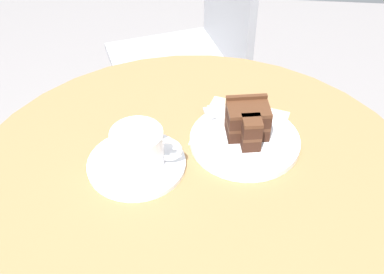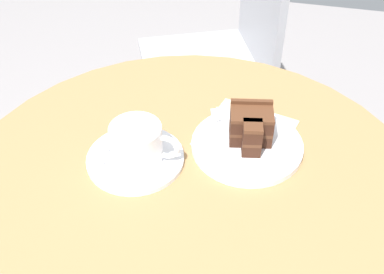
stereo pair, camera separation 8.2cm
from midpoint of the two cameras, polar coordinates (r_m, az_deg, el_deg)
name	(u,v)px [view 1 (the left image)]	position (r m, az deg, el deg)	size (l,w,h in m)	color
cafe_table	(195,228)	(0.88, -2.31, -10.92)	(0.80, 0.80, 0.71)	olive
saucer	(137,164)	(0.83, -9.40, -3.28)	(0.17, 0.17, 0.01)	white
coffee_cup	(139,147)	(0.80, -9.24, -1.30)	(0.12, 0.09, 0.07)	white
teaspoon	(108,152)	(0.85, -12.62, -1.90)	(0.02, 0.10, 0.00)	#B7B7BC
cake_plate	(245,141)	(0.86, 3.59, -0.55)	(0.20, 0.20, 0.01)	white
cake_slice	(248,122)	(0.84, 3.93, 1.70)	(0.08, 0.09, 0.07)	#381E14
fork	(217,127)	(0.87, 0.31, 1.07)	(0.07, 0.15, 0.00)	#B7B7BC
napkin	(240,131)	(0.89, 3.08, 0.65)	(0.19, 0.19, 0.00)	beige
cafe_chair	(201,35)	(1.53, -0.49, 11.97)	(0.50, 0.50, 0.91)	#9E9EA3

